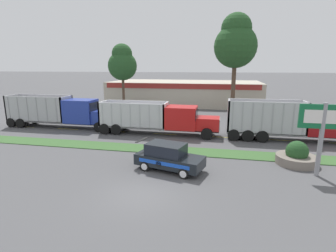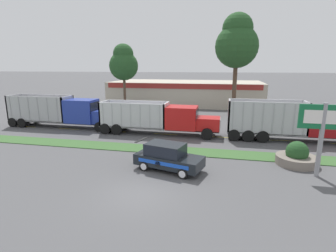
# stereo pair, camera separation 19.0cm
# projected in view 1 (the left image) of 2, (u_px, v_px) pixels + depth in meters

# --- Properties ---
(ground_plane) EXTENTS (600.00, 600.00, 0.00)m
(ground_plane) POSITION_uv_depth(u_px,v_px,m) (141.00, 194.00, 13.95)
(ground_plane) COLOR #515154
(grass_verge) EXTENTS (120.00, 2.08, 0.06)m
(grass_verge) POSITION_uv_depth(u_px,v_px,m) (169.00, 150.00, 21.21)
(grass_verge) COLOR #3D6633
(grass_verge) RESTS_ON ground_plane
(centre_line_1) EXTENTS (2.40, 0.14, 0.01)m
(centre_line_1) POSITION_uv_depth(u_px,v_px,m) (25.00, 127.00, 29.52)
(centre_line_1) COLOR yellow
(centre_line_1) RESTS_ON ground_plane
(centre_line_2) EXTENTS (2.40, 0.14, 0.01)m
(centre_line_2) POSITION_uv_depth(u_px,v_px,m) (68.00, 129.00, 28.45)
(centre_line_2) COLOR yellow
(centre_line_2) RESTS_ON ground_plane
(centre_line_3) EXTENTS (2.40, 0.14, 0.01)m
(centre_line_3) POSITION_uv_depth(u_px,v_px,m) (115.00, 131.00, 27.38)
(centre_line_3) COLOR yellow
(centre_line_3) RESTS_ON ground_plane
(centre_line_4) EXTENTS (2.40, 0.14, 0.01)m
(centre_line_4) POSITION_uv_depth(u_px,v_px,m) (165.00, 134.00, 26.31)
(centre_line_4) COLOR yellow
(centre_line_4) RESTS_ON ground_plane
(centre_line_5) EXTENTS (2.40, 0.14, 0.01)m
(centre_line_5) POSITION_uv_depth(u_px,v_px,m) (220.00, 137.00, 25.24)
(centre_line_5) COLOR yellow
(centre_line_5) RESTS_ON ground_plane
(centre_line_6) EXTENTS (2.40, 0.14, 0.01)m
(centre_line_6) POSITION_uv_depth(u_px,v_px,m) (279.00, 140.00, 24.17)
(centre_line_6) COLOR yellow
(centre_line_6) RESTS_ON ground_plane
(dump_truck_lead) EXTENTS (11.62, 2.60, 3.72)m
(dump_truck_lead) POSITION_uv_depth(u_px,v_px,m) (303.00, 123.00, 23.50)
(dump_truck_lead) COLOR black
(dump_truck_lead) RESTS_ON ground_plane
(dump_truck_mid) EXTENTS (11.93, 2.71, 3.18)m
(dump_truck_mid) POSITION_uv_depth(u_px,v_px,m) (169.00, 119.00, 25.88)
(dump_truck_mid) COLOR black
(dump_truck_mid) RESTS_ON ground_plane
(dump_truck_trail) EXTENTS (12.23, 2.59, 3.49)m
(dump_truck_trail) POSITION_uv_depth(u_px,v_px,m) (70.00, 113.00, 28.72)
(dump_truck_trail) COLOR black
(dump_truck_trail) RESTS_ON ground_plane
(rally_car) EXTENTS (4.72, 2.88, 1.80)m
(rally_car) POSITION_uv_depth(u_px,v_px,m) (168.00, 157.00, 17.08)
(rally_car) COLOR black
(rally_car) RESTS_ON ground_plane
(store_sign_post) EXTENTS (2.79, 0.28, 4.57)m
(store_sign_post) POSITION_uv_depth(u_px,v_px,m) (323.00, 125.00, 15.62)
(store_sign_post) COLOR gray
(store_sign_post) RESTS_ON ground_plane
(stone_planter) EXTENTS (2.71, 2.71, 1.65)m
(stone_planter) POSITION_uv_depth(u_px,v_px,m) (296.00, 156.00, 18.16)
(stone_planter) COLOR slate
(stone_planter) RESTS_ON ground_plane
(store_building_backdrop) EXTENTS (26.20, 12.10, 4.02)m
(store_building_backdrop) POSITION_uv_depth(u_px,v_px,m) (185.00, 93.00, 47.67)
(store_building_backdrop) COLOR #BCB29E
(store_building_backdrop) RESTS_ON ground_plane
(tree_behind_left) EXTENTS (4.27, 4.27, 9.94)m
(tree_behind_left) POSITION_uv_depth(u_px,v_px,m) (122.00, 63.00, 38.72)
(tree_behind_left) COLOR brown
(tree_behind_left) RESTS_ON ground_plane
(tree_behind_centre) EXTENTS (5.65, 5.65, 13.47)m
(tree_behind_centre) POSITION_uv_depth(u_px,v_px,m) (236.00, 42.00, 34.40)
(tree_behind_centre) COLOR brown
(tree_behind_centre) RESTS_ON ground_plane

